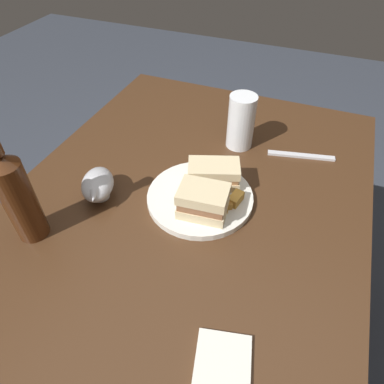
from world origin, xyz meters
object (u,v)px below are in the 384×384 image
(plate, at_px, (200,197))
(sandwich_half_left, at_px, (203,201))
(fork, at_px, (301,156))
(pint_glass, at_px, (241,125))
(napkin, at_px, (222,366))
(sandwich_half_right, at_px, (214,174))
(gravy_boat, at_px, (98,185))
(cider_bottle, at_px, (17,194))

(plate, bearing_deg, sandwich_half_left, -152.48)
(sandwich_half_left, xyz_separation_m, fork, (0.31, -0.17, -0.05))
(sandwich_half_left, relative_size, pint_glass, 0.76)
(sandwich_half_left, distance_m, pint_glass, 0.30)
(napkin, bearing_deg, pint_glass, 13.73)
(sandwich_half_left, bearing_deg, napkin, -154.05)
(plate, distance_m, fork, 0.33)
(napkin, bearing_deg, sandwich_half_right, 21.26)
(sandwich_half_left, bearing_deg, gravy_boat, 97.24)
(sandwich_half_left, relative_size, napkin, 1.04)
(cider_bottle, bearing_deg, sandwich_half_right, -48.35)
(sandwich_half_right, bearing_deg, plate, 164.44)
(gravy_boat, xyz_separation_m, cider_bottle, (-0.15, 0.07, 0.08))
(pint_glass, xyz_separation_m, fork, (0.01, -0.17, -0.06))
(sandwich_half_right, bearing_deg, sandwich_half_left, -174.02)
(fork, bearing_deg, sandwich_half_right, 35.83)
(pint_glass, relative_size, cider_bottle, 0.52)
(plate, distance_m, sandwich_half_left, 0.07)
(plate, distance_m, sandwich_half_right, 0.07)
(sandwich_half_left, xyz_separation_m, cider_bottle, (-0.18, 0.33, 0.07))
(napkin, bearing_deg, plate, 26.17)
(cider_bottle, bearing_deg, napkin, -103.73)
(napkin, distance_m, fork, 0.60)
(sandwich_half_left, xyz_separation_m, gravy_boat, (-0.03, 0.25, -0.01))
(sandwich_half_left, bearing_deg, fork, -29.43)
(cider_bottle, bearing_deg, sandwich_half_left, -61.14)
(pint_glass, xyz_separation_m, cider_bottle, (-0.48, 0.32, 0.05))
(sandwich_half_right, height_order, napkin, sandwich_half_right)
(plate, bearing_deg, napkin, -153.83)
(plate, bearing_deg, cider_bottle, 127.16)
(fork, bearing_deg, sandwich_half_left, 48.08)
(sandwich_half_right, xyz_separation_m, pint_glass, (0.20, -0.01, 0.02))
(pint_glass, bearing_deg, sandwich_half_left, -179.69)
(sandwich_half_right, bearing_deg, cider_bottle, 131.65)
(gravy_boat, bearing_deg, pint_glass, -37.17)
(plate, relative_size, fork, 1.40)
(sandwich_half_left, height_order, sandwich_half_right, sandwich_half_left)
(gravy_boat, bearing_deg, sandwich_half_left, -82.76)
(plate, relative_size, cider_bottle, 0.87)
(pint_glass, xyz_separation_m, gravy_boat, (-0.33, 0.25, -0.03))
(sandwich_half_left, xyz_separation_m, pint_glass, (0.30, 0.00, 0.02))
(sandwich_half_left, xyz_separation_m, sandwich_half_right, (0.10, 0.01, -0.01))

